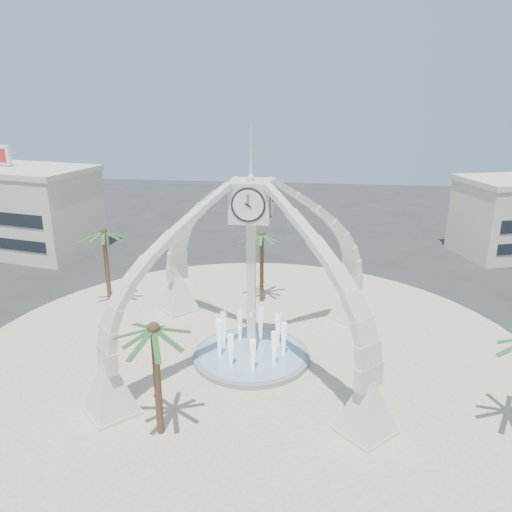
# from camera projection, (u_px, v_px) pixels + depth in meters

# --- Properties ---
(ground) EXTENTS (140.00, 140.00, 0.00)m
(ground) POSITION_uv_depth(u_px,v_px,m) (252.00, 358.00, 34.32)
(ground) COLOR #282828
(ground) RESTS_ON ground
(plaza) EXTENTS (40.00, 40.00, 0.06)m
(plaza) POSITION_uv_depth(u_px,v_px,m) (252.00, 358.00, 34.31)
(plaza) COLOR beige
(plaza) RESTS_ON ground
(clock_tower) EXTENTS (17.94, 17.94, 16.30)m
(clock_tower) POSITION_uv_depth(u_px,v_px,m) (251.00, 270.00, 32.29)
(clock_tower) COLOR beige
(clock_tower) RESTS_ON ground
(fountain) EXTENTS (8.00, 8.00, 3.62)m
(fountain) POSITION_uv_depth(u_px,v_px,m) (251.00, 355.00, 34.23)
(fountain) COLOR gray
(fountain) RESTS_ON ground
(building_nw) EXTENTS (23.75, 13.73, 11.90)m
(building_nw) POSITION_uv_depth(u_px,v_px,m) (1.00, 207.00, 57.26)
(building_nw) COLOR beige
(building_nw) RESTS_ON ground
(palm_west) EXTENTS (4.96, 4.96, 7.41)m
(palm_west) POSITION_uv_depth(u_px,v_px,m) (103.00, 233.00, 40.46)
(palm_west) COLOR brown
(palm_west) RESTS_ON ground
(palm_north) EXTENTS (4.54, 4.54, 6.85)m
(palm_north) POSITION_uv_depth(u_px,v_px,m) (262.00, 235.00, 41.77)
(palm_north) COLOR brown
(palm_north) RESTS_ON ground
(palm_south) EXTENTS (5.43, 5.43, 7.01)m
(palm_south) POSITION_uv_depth(u_px,v_px,m) (154.00, 330.00, 24.90)
(palm_south) COLOR brown
(palm_south) RESTS_ON ground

